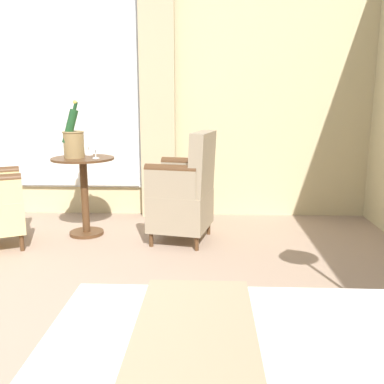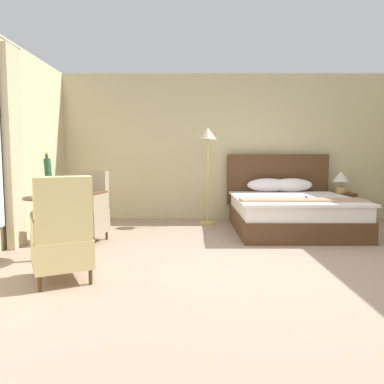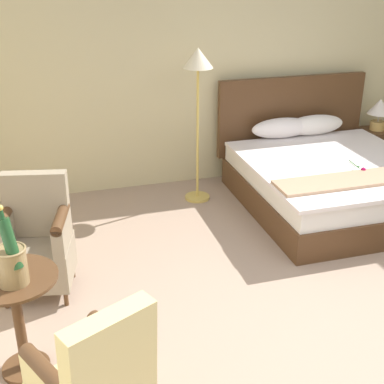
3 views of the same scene
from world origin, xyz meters
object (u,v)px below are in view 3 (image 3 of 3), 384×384
Objects in this scene: armchair_by_window at (37,243)px; side_table_round at (18,313)px; bedside_lamp at (380,110)px; wine_glass_near_bucket at (19,249)px; floor_lamp_brass at (198,77)px; bed at (327,177)px; nightstand at (374,149)px; champagne_bucket at (11,260)px.

side_table_round is at bearing -98.31° from armchair_by_window.
bedside_lamp is at bearing 20.97° from armchair_by_window.
armchair_by_window reaches higher than wine_glass_near_bucket.
bed is at bearing -22.10° from floor_lamp_brass.
floor_lamp_brass reaches higher than armchair_by_window.
nightstand is at bearing 35.24° from bed.
bedside_lamp is at bearing 31.33° from champagne_bucket.
bed is 3.74m from champagne_bucket.
wine_glass_near_bucket is at bearing -150.52° from bedside_lamp.
bedside_lamp is (-0.00, -0.00, 0.52)m from nightstand.
champagne_bucket is 1.12m from armchair_by_window.
side_table_round is at bearing -112.52° from wine_glass_near_bucket.
champagne_bucket is (-1.88, -2.38, -0.50)m from floor_lamp_brass.
armchair_by_window is (0.12, 1.02, -0.46)m from champagne_bucket.
wine_glass_near_bucket is at bearing -152.72° from bed.
bed is 3.60m from wine_glass_near_bucket.
side_table_round is 4.81× the size of wine_glass_near_bucket.
floor_lamp_brass is at bearing 49.67° from wine_glass_near_bucket.
armchair_by_window is (0.08, 0.81, -0.41)m from wine_glass_near_bucket.
champagne_bucket is 0.52× the size of armchair_by_window.
bedside_lamp is 2.59× the size of wine_glass_near_bucket.
nightstand is 1.02× the size of champagne_bucket.
side_table_round is at bearing -149.48° from nightstand.
bed is 13.81× the size of wine_glass_near_bucket.
armchair_by_window is (0.14, 0.95, -0.02)m from side_table_round.
champagne_bucket is at bearing -148.67° from nightstand.
bedside_lamp is at bearing 5.83° from floor_lamp_brass.
champagne_bucket is at bearing -150.12° from bed.
floor_lamp_brass is 11.07× the size of wine_glass_near_bucket.
side_table_round is at bearing -129.47° from floor_lamp_brass.
armchair_by_window is (-4.20, -1.61, 0.17)m from nightstand.
wine_glass_near_bucket is (-4.28, -2.42, 0.58)m from nightstand.
side_table_round is (-3.23, -1.77, 0.14)m from bed.
nightstand is 4.95m from wine_glass_near_bucket.
floor_lamp_brass is 2.42m from armchair_by_window.
side_table_round is 0.96m from armchair_by_window.
nightstand is at bearing 0.00° from bedside_lamp.
wine_glass_near_bucket is (0.06, 0.14, 0.39)m from side_table_round.
champagne_bucket is at bearing -96.65° from armchair_by_window.
nightstand is 3.46× the size of wine_glass_near_bucket.
bed is 1.36m from nightstand.
bedside_lamp is 5.06m from champagne_bucket.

